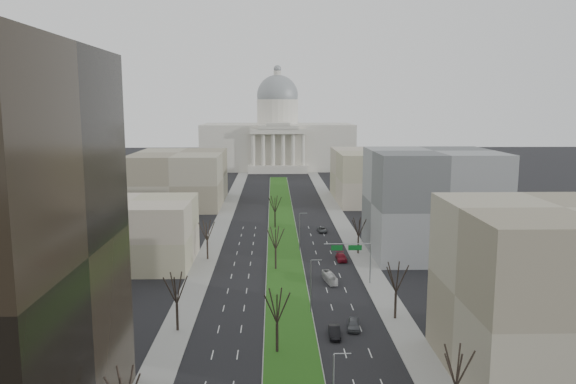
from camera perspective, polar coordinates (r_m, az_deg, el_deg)
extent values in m
plane|color=black|center=(157.86, -0.60, -3.68)|extent=(600.00, 600.00, 0.00)
cube|color=#999993|center=(156.87, -0.59, -3.73)|extent=(8.00, 222.00, 0.15)
cube|color=#1B5316|center=(156.85, -0.59, -3.70)|extent=(7.70, 221.70, 0.06)
cube|color=gray|center=(134.38, -7.95, -5.98)|extent=(5.00, 330.00, 0.15)
cube|color=gray|center=(135.01, 7.06, -5.89)|extent=(5.00, 330.00, 0.15)
cube|color=beige|center=(304.89, -1.06, 4.68)|extent=(80.00, 40.00, 24.00)
cube|color=beige|center=(282.92, -1.02, 2.32)|extent=(30.00, 6.00, 4.00)
cube|color=beige|center=(281.38, -1.03, 6.17)|extent=(28.00, 5.00, 2.50)
cube|color=beige|center=(281.30, -1.03, 6.57)|extent=(20.00, 5.00, 1.80)
cube|color=beige|center=(281.24, -1.03, 6.90)|extent=(12.00, 5.00, 1.60)
cylinder|color=beige|center=(304.10, -1.07, 8.07)|extent=(22.00, 22.00, 14.00)
sphere|color=gray|center=(304.10, -1.08, 9.76)|extent=(22.00, 22.00, 22.00)
cylinder|color=beige|center=(304.47, -1.08, 11.83)|extent=(4.00, 4.00, 4.00)
sphere|color=gray|center=(304.64, -1.08, 12.40)|extent=(4.00, 4.00, 4.00)
cylinder|color=beige|center=(282.12, -3.57, 4.33)|extent=(2.00, 2.00, 16.00)
cylinder|color=beige|center=(281.99, -2.55, 4.33)|extent=(2.00, 2.00, 16.00)
cylinder|color=beige|center=(281.94, -1.53, 4.34)|extent=(2.00, 2.00, 16.00)
cylinder|color=beige|center=(281.99, -0.51, 4.34)|extent=(2.00, 2.00, 16.00)
cylinder|color=beige|center=(282.12, 0.51, 4.34)|extent=(2.00, 2.00, 16.00)
cylinder|color=beige|center=(282.34, 1.52, 4.35)|extent=(2.00, 2.00, 16.00)
cube|color=tan|center=(125.93, -15.57, -3.99)|extent=(26.00, 22.00, 14.00)
cube|color=gray|center=(78.52, 25.76, -9.33)|extent=(26.00, 24.00, 22.00)
cube|color=slate|center=(133.11, 14.39, -1.06)|extent=(28.00, 26.00, 24.00)
cube|color=gray|center=(198.40, -10.96, 1.38)|extent=(30.00, 40.00, 18.00)
cube|color=tan|center=(204.13, 9.06, 1.64)|extent=(30.00, 40.00, 18.00)
cylinder|color=black|center=(89.38, -11.18, -12.40)|extent=(0.40, 0.40, 4.32)
cylinder|color=black|center=(127.11, -8.18, -5.90)|extent=(0.40, 0.40, 4.22)
cylinder|color=black|center=(93.94, 10.85, -11.29)|extent=(0.40, 0.40, 4.42)
cylinder|color=black|center=(131.61, 7.14, -5.41)|extent=(0.40, 0.40, 4.03)
cylinder|color=black|center=(80.76, -1.12, -14.61)|extent=(0.40, 0.40, 4.32)
cylinder|color=black|center=(118.52, -1.26, -6.88)|extent=(0.40, 0.40, 4.32)
cylinder|color=black|center=(157.39, -1.33, -2.92)|extent=(0.40, 0.40, 4.32)
cylinder|color=gray|center=(60.08, 5.57, -16.02)|extent=(1.80, 0.12, 0.12)
cylinder|color=gray|center=(94.13, 2.33, -9.61)|extent=(0.20, 0.20, 9.00)
cylinder|color=gray|center=(92.84, 2.91, -6.91)|extent=(1.80, 0.12, 0.12)
cylinder|color=gray|center=(132.61, 1.18, -4.13)|extent=(0.20, 0.20, 9.00)
cylinder|color=gray|center=(131.69, 1.57, -2.17)|extent=(1.80, 0.12, 0.12)
cylinder|color=gray|center=(109.99, 8.36, -7.23)|extent=(0.24, 0.24, 8.00)
cylinder|color=gray|center=(108.27, 6.06, -5.25)|extent=(9.00, 0.18, 0.18)
cube|color=#0C591E|center=(108.75, 6.83, -5.64)|extent=(2.60, 0.08, 1.00)
cube|color=#0C591E|center=(108.30, 4.99, -5.67)|extent=(2.20, 0.08, 1.00)
imported|color=#4D5055|center=(89.55, 6.68, -13.19)|extent=(2.46, 4.85, 1.58)
imported|color=black|center=(86.55, 4.74, -13.98)|extent=(1.76, 4.74, 1.55)
imported|color=maroon|center=(126.02, 5.43, -6.61)|extent=(2.21, 5.33, 1.54)
imported|color=#44474B|center=(153.09, 3.49, -3.85)|extent=(2.41, 4.82, 1.31)
imported|color=silver|center=(110.99, 4.26, -8.67)|extent=(2.59, 6.74, 1.83)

